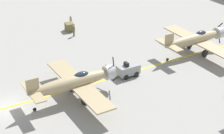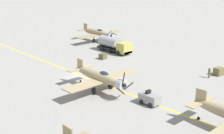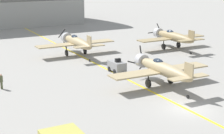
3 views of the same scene
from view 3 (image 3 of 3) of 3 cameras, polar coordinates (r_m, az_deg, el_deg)
name	(u,v)px [view 3 (image 3 of 3)]	position (r m, az deg, el deg)	size (l,w,h in m)	color
ground_plane	(186,109)	(35.51, 11.24, -6.28)	(400.00, 400.00, 0.00)	gray
taxiway_stripe	(186,109)	(35.51, 11.24, -6.28)	(0.30, 160.00, 0.01)	yellow
airplane_mid_center	(162,69)	(41.15, 7.60, -0.25)	(12.00, 9.98, 3.78)	tan
airplane_far_right	(173,37)	(61.05, 9.24, 4.60)	(12.00, 9.98, 3.65)	#99845C
airplane_far_center	(77,42)	(55.95, -5.43, 3.81)	(12.00, 9.98, 3.65)	tan
tow_tractor	(117,66)	(46.83, 0.75, 0.18)	(1.57, 2.60, 1.79)	gray
ground_crew_inspecting	(1,81)	(41.89, -16.52, -2.04)	(0.36, 0.36, 1.67)	#515638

